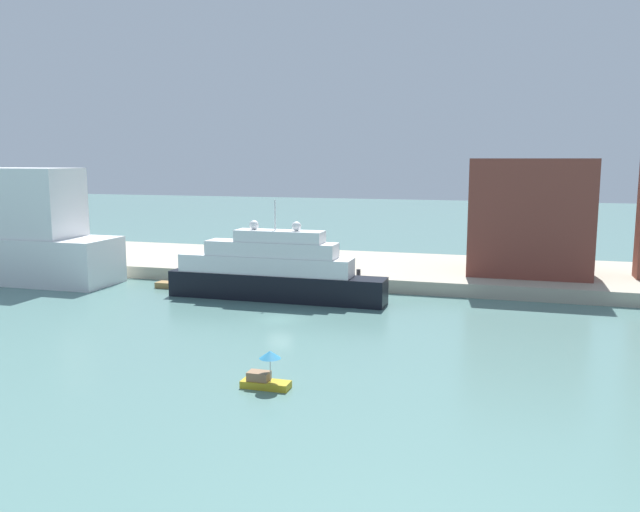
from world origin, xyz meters
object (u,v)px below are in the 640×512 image
at_px(large_yacht, 273,272).
at_px(harbor_building, 530,216).
at_px(work_barge, 175,285).
at_px(parked_car, 198,259).
at_px(mooring_bollard, 358,273).
at_px(small_motorboat, 265,374).
at_px(person_figure, 235,258).

distance_m(large_yacht, harbor_building, 33.97).
bearing_deg(work_barge, large_yacht, -10.98).
relative_size(large_yacht, parked_car, 5.70).
bearing_deg(mooring_bollard, work_barge, -164.37).
bearing_deg(harbor_building, small_motorboat, -112.35).
relative_size(harbor_building, parked_car, 3.27).
distance_m(harbor_building, parked_car, 45.20).
height_order(harbor_building, person_figure, harbor_building).
distance_m(large_yacht, parked_car, 19.93).
xyz_separation_m(work_barge, harbor_building, (42.90, 14.66, 8.62)).
relative_size(harbor_building, mooring_bollard, 17.94).
xyz_separation_m(work_barge, mooring_bollard, (22.44, 6.28, 1.70)).
bearing_deg(mooring_bollard, parked_car, 172.69).
bearing_deg(work_barge, person_figure, 71.23).
height_order(small_motorboat, mooring_bollard, small_motorboat).
relative_size(small_motorboat, harbor_building, 0.24).
relative_size(harbor_building, person_figure, 8.54).
bearing_deg(parked_car, person_figure, 14.33).
distance_m(large_yacht, small_motorboat, 29.73).
relative_size(large_yacht, work_barge, 5.41).
bearing_deg(parked_car, work_barge, -81.02).
bearing_deg(work_barge, harbor_building, 18.86).
bearing_deg(harbor_building, parked_car, -173.18).
bearing_deg(person_figure, parked_car, -165.67).
bearing_deg(mooring_bollard, harbor_building, 22.26).
xyz_separation_m(parked_car, mooring_bollard, (23.92, -3.07, -0.18)).
bearing_deg(harbor_building, large_yacht, -148.64).
xyz_separation_m(small_motorboat, work_barge, (-24.25, 30.70, -0.65)).
relative_size(parked_car, mooring_bollard, 5.49).
bearing_deg(harbor_building, person_figure, -174.18).
distance_m(small_motorboat, work_barge, 39.13).
bearing_deg(small_motorboat, person_figure, 116.52).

